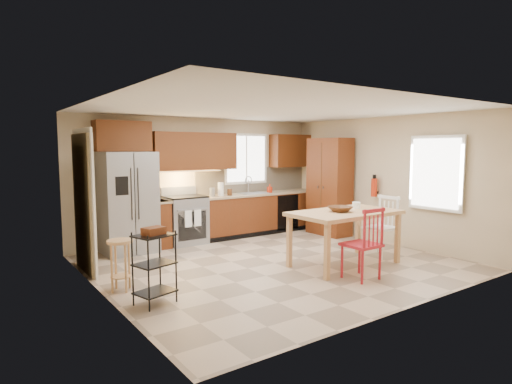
{
  "coord_description": "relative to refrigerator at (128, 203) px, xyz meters",
  "views": [
    {
      "loc": [
        -4.22,
        -5.44,
        1.88
      ],
      "look_at": [
        -0.09,
        0.4,
        1.15
      ],
      "focal_mm": 30.0,
      "sensor_mm": 36.0,
      "label": 1
    }
  ],
  "objects": [
    {
      "name": "floor",
      "position": [
        1.7,
        -2.12,
        -0.91
      ],
      "size": [
        5.5,
        5.5,
        0.0
      ],
      "primitive_type": "plane",
      "color": "tan",
      "rests_on": "ground"
    },
    {
      "name": "ceiling",
      "position": [
        1.7,
        -2.12,
        1.59
      ],
      "size": [
        5.5,
        5.0,
        0.02
      ],
      "primitive_type": "cube",
      "color": "silver",
      "rests_on": "ground"
    },
    {
      "name": "wall_back",
      "position": [
        1.7,
        0.38,
        0.34
      ],
      "size": [
        5.5,
        0.02,
        2.5
      ],
      "primitive_type": "cube",
      "color": "#CCB793",
      "rests_on": "ground"
    },
    {
      "name": "wall_front",
      "position": [
        1.7,
        -4.62,
        0.34
      ],
      "size": [
        5.5,
        0.02,
        2.5
      ],
      "primitive_type": "cube",
      "color": "#CCB793",
      "rests_on": "ground"
    },
    {
      "name": "wall_left",
      "position": [
        -1.05,
        -2.12,
        0.34
      ],
      "size": [
        0.02,
        5.0,
        2.5
      ],
      "primitive_type": "cube",
      "color": "#CCB793",
      "rests_on": "ground"
    },
    {
      "name": "wall_right",
      "position": [
        4.45,
        -2.12,
        0.34
      ],
      "size": [
        0.02,
        5.0,
        2.5
      ],
      "primitive_type": "cube",
      "color": "#CCB793",
      "rests_on": "ground"
    },
    {
      "name": "refrigerator",
      "position": [
        0.0,
        0.0,
        0.0
      ],
      "size": [
        0.92,
        0.75,
        1.82
      ],
      "primitive_type": "cube",
      "color": "gray",
      "rests_on": "floor"
    },
    {
      "name": "range_stove",
      "position": [
        1.15,
        0.06,
        -0.45
      ],
      "size": [
        0.76,
        0.63,
        0.92
      ],
      "primitive_type": "cube",
      "color": "gray",
      "rests_on": "floor"
    },
    {
      "name": "base_cabinet_narrow",
      "position": [
        0.6,
        0.08,
        -0.46
      ],
      "size": [
        0.3,
        0.6,
        0.9
      ],
      "primitive_type": "cube",
      "color": "#5F2B11",
      "rests_on": "floor"
    },
    {
      "name": "base_cabinet_run",
      "position": [
        2.99,
        0.08,
        -0.46
      ],
      "size": [
        2.92,
        0.6,
        0.9
      ],
      "primitive_type": "cube",
      "color": "#5F2B11",
      "rests_on": "floor"
    },
    {
      "name": "dishwasher",
      "position": [
        3.55,
        -0.22,
        -0.46
      ],
      "size": [
        0.6,
        0.02,
        0.78
      ],
      "primitive_type": "cube",
      "color": "black",
      "rests_on": "floor"
    },
    {
      "name": "backsplash",
      "position": [
        2.99,
        0.36,
        0.27
      ],
      "size": [
        2.92,
        0.03,
        0.55
      ],
      "primitive_type": "cube",
      "color": "#C4B294",
      "rests_on": "wall_back"
    },
    {
      "name": "upper_over_fridge",
      "position": [
        0.0,
        0.2,
        1.19
      ],
      "size": [
        1.0,
        0.35,
        0.55
      ],
      "primitive_type": "cube",
      "color": "#53260D",
      "rests_on": "wall_back"
    },
    {
      "name": "upper_left_block",
      "position": [
        1.45,
        0.2,
        0.92
      ],
      "size": [
        1.8,
        0.35,
        0.75
      ],
      "primitive_type": "cube",
      "color": "#53260D",
      "rests_on": "wall_back"
    },
    {
      "name": "upper_right_block",
      "position": [
        3.95,
        0.2,
        0.92
      ],
      "size": [
        1.0,
        0.35,
        0.75
      ],
      "primitive_type": "cube",
      "color": "#53260D",
      "rests_on": "wall_back"
    },
    {
      "name": "window_back",
      "position": [
        2.8,
        0.35,
        0.74
      ],
      "size": [
        1.12,
        0.04,
        1.12
      ],
      "primitive_type": "cube",
      "color": "white",
      "rests_on": "wall_back"
    },
    {
      "name": "sink",
      "position": [
        2.8,
        0.08,
        -0.05
      ],
      "size": [
        0.62,
        0.46,
        0.16
      ],
      "primitive_type": "cube",
      "color": "gray",
      "rests_on": "base_cabinet_run"
    },
    {
      "name": "undercab_glow",
      "position": [
        1.15,
        0.17,
        0.52
      ],
      "size": [
        1.6,
        0.3,
        0.01
      ],
      "primitive_type": "cube",
      "color": "#FFBF66",
      "rests_on": "wall_back"
    },
    {
      "name": "soap_bottle",
      "position": [
        3.18,
        -0.02,
        0.09
      ],
      "size": [
        0.09,
        0.09,
        0.19
      ],
      "primitive_type": "imported",
      "color": "#B7260C",
      "rests_on": "base_cabinet_run"
    },
    {
      "name": "paper_towel",
      "position": [
        1.95,
        0.03,
        0.13
      ],
      "size": [
        0.12,
        0.12,
        0.28
      ],
      "primitive_type": "cylinder",
      "color": "white",
      "rests_on": "base_cabinet_run"
    },
    {
      "name": "canister_steel",
      "position": [
        1.75,
        0.03,
        0.08
      ],
      "size": [
        0.11,
        0.11,
        0.18
      ],
      "primitive_type": "cylinder",
      "color": "gray",
      "rests_on": "base_cabinet_run"
    },
    {
      "name": "canister_wood",
      "position": [
        2.15,
        -0.0,
        0.06
      ],
      "size": [
        0.1,
        0.1,
        0.14
      ],
      "primitive_type": "cylinder",
      "color": "#502D15",
      "rests_on": "base_cabinet_run"
    },
    {
      "name": "pantry",
      "position": [
        4.13,
        -0.93,
        0.14
      ],
      "size": [
        0.5,
        0.95,
        2.1
      ],
      "primitive_type": "cube",
      "color": "#5F2B11",
      "rests_on": "floor"
    },
    {
      "name": "fire_extinguisher",
      "position": [
        4.33,
        -1.98,
        0.19
      ],
      "size": [
        0.12,
        0.12,
        0.36
      ],
      "primitive_type": "cylinder",
      "color": "#B7260C",
      "rests_on": "wall_right"
    },
    {
      "name": "window_right",
      "position": [
        4.38,
        -3.27,
        0.54
      ],
      "size": [
        0.04,
        1.02,
        1.32
      ],
      "primitive_type": "cube",
      "color": "white",
      "rests_on": "wall_right"
    },
    {
      "name": "doorway",
      "position": [
        -0.97,
        -0.82,
        0.14
      ],
      "size": [
        0.04,
        0.95,
        2.1
      ],
      "primitive_type": "cube",
      "color": "#8C7A59",
      "rests_on": "wall_left"
    },
    {
      "name": "dining_table",
      "position": [
        2.56,
        -2.86,
        -0.48
      ],
      "size": [
        1.78,
        1.01,
        0.86
      ],
      "primitive_type": null,
      "rotation": [
        0.0,
        0.0,
        0.0
      ],
      "color": "tan",
      "rests_on": "floor"
    },
    {
      "name": "chair_red",
      "position": [
        2.21,
        -3.51,
        -0.39
      ],
      "size": [
        0.49,
        0.49,
        1.04
      ],
      "primitive_type": null,
      "rotation": [
        0.0,
        0.0,
        0.0
      ],
      "color": "#AC1A25",
      "rests_on": "floor"
    },
    {
      "name": "chair_white",
      "position": [
        3.51,
        -2.81,
        -0.39
      ],
      "size": [
        0.49,
        0.49,
        1.04
      ],
      "primitive_type": null,
      "rotation": [
        0.0,
        0.0,
        1.58
      ],
      "color": "white",
      "rests_on": "floor"
    },
    {
      "name": "table_bowl",
      "position": [
        2.45,
        -2.86,
        -0.03
      ],
      "size": [
        0.36,
        0.36,
        0.09
      ],
      "primitive_type": "imported",
      "rotation": [
        0.0,
        0.0,
        0.0
      ],
      "color": "#502D15",
      "rests_on": "dining_table"
    },
    {
      "name": "table_jar",
      "position": [
        2.94,
        -2.75,
        -0.0
      ],
      "size": [
        0.15,
        0.15,
        0.17
      ],
      "primitive_type": "cylinder",
      "rotation": [
        0.0,
        0.0,
        0.0
      ],
      "color": "white",
      "rests_on": "dining_table"
    },
    {
      "name": "bar_stool",
      "position": [
        -0.8,
        -2.03,
        -0.57
      ],
      "size": [
        0.37,
        0.37,
        0.69
      ],
      "primitive_type": null,
      "rotation": [
        0.0,
        0.0,
        0.13
      ],
      "color": "tan",
      "rests_on": "floor"
    },
    {
      "name": "utility_cart",
      "position": [
        -0.62,
        -2.75,
        -0.46
      ],
      "size": [
        0.53,
        0.46,
        0.9
      ],
      "primitive_type": null,
      "rotation": [
        0.0,
        0.0,
        0.28
      ],
      "color": "black",
      "rests_on": "floor"
    }
  ]
}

